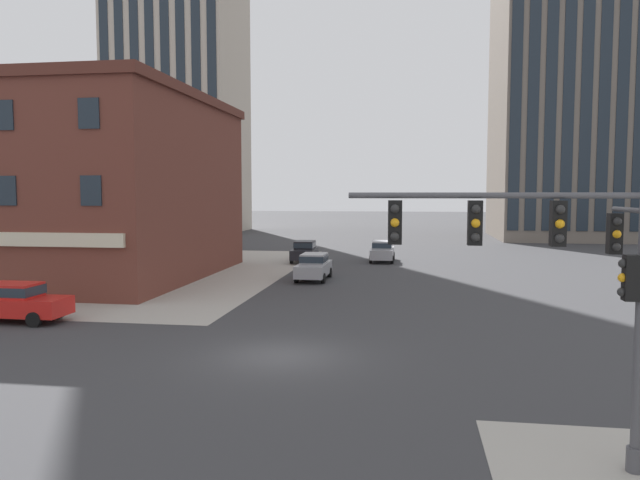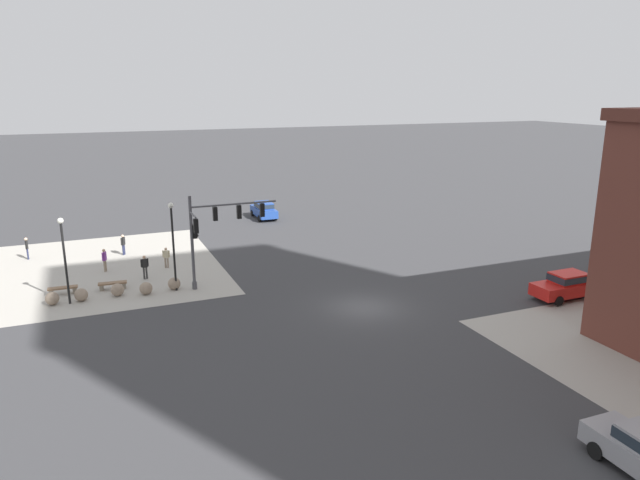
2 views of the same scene
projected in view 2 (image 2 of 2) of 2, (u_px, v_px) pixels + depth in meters
ground_plane at (364, 307)px, 34.94m from camera, size 320.00×320.00×0.00m
sidewalk_corner_slab at (77, 271)px, 41.91m from camera, size 20.00×19.00×0.02m
traffic_signal_main at (212, 228)px, 37.44m from camera, size 5.89×2.09×6.24m
bollard_sphere_curb_a at (174, 284)px, 37.96m from camera, size 0.82×0.82×0.82m
bollard_sphere_curb_b at (146, 288)px, 37.04m from camera, size 0.82×0.82×0.82m
bollard_sphere_curb_c at (117, 290)px, 36.78m from camera, size 0.82×0.82×0.82m
bollard_sphere_curb_d at (81, 295)px, 35.88m from camera, size 0.82×0.82×0.82m
bollard_sphere_curb_e at (52, 298)px, 35.26m from camera, size 0.82×0.82×0.82m
bench_near_signal at (113, 285)px, 37.99m from camera, size 1.84×0.64×0.49m
bench_mid_block at (63, 289)px, 37.08m from camera, size 1.82×0.54×0.49m
pedestrian_near_bench at (145, 266)px, 39.91m from camera, size 0.54×0.26×1.70m
pedestrian_at_curb at (27, 247)px, 44.54m from camera, size 0.23×0.55×1.73m
pedestrian_walking_east at (166, 256)px, 42.44m from camera, size 0.52×0.31×1.55m
pedestrian_with_bag at (104, 259)px, 41.54m from camera, size 0.34×0.50×1.70m
pedestrian_by_lamp at (123, 243)px, 45.74m from camera, size 0.35×0.48×1.66m
street_lamp_corner_near at (173, 237)px, 36.95m from camera, size 0.36×0.36×5.86m
street_lamp_mid_sidewalk at (64, 251)px, 34.69m from camera, size 0.36×0.36×5.41m
car_main_northbound_far at (567, 285)px, 36.20m from camera, size 4.41×1.90×1.68m
car_main_southbound_far at (264, 209)px, 58.70m from camera, size 1.97×4.44×1.68m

